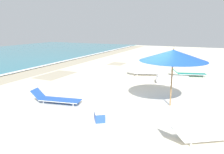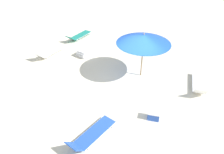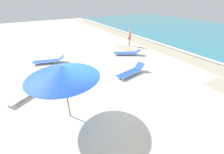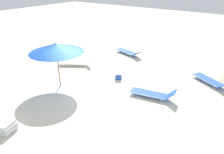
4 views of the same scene
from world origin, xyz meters
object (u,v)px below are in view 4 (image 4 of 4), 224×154
(sun_lounger_under_umbrella, at_px, (129,52))
(sun_lounger_near_water_right, at_px, (76,62))
(beach_umbrella, at_px, (56,48))
(sun_lounger_near_water_left, at_px, (153,93))
(sun_lounger_beside_umbrella, at_px, (211,81))
(cooler_box, at_px, (118,75))

(sun_lounger_under_umbrella, bearing_deg, sun_lounger_near_water_right, -7.71)
(sun_lounger_under_umbrella, bearing_deg, beach_umbrella, 13.26)
(sun_lounger_under_umbrella, relative_size, sun_lounger_near_water_left, 1.05)
(beach_umbrella, relative_size, sun_lounger_under_umbrella, 1.16)
(sun_lounger_under_umbrella, height_order, sun_lounger_near_water_right, sun_lounger_near_water_right)
(sun_lounger_beside_umbrella, relative_size, sun_lounger_near_water_right, 1.05)
(sun_lounger_under_umbrella, xyz_separation_m, cooler_box, (3.91, 1.72, -0.02))
(sun_lounger_beside_umbrella, distance_m, cooler_box, 5.11)
(sun_lounger_near_water_left, xyz_separation_m, sun_lounger_near_water_right, (-0.84, -6.00, 0.00))
(cooler_box, bearing_deg, sun_lounger_near_water_left, -143.36)
(sun_lounger_beside_umbrella, distance_m, sun_lounger_near_water_left, 3.72)
(beach_umbrella, height_order, sun_lounger_near_water_right, beach_umbrella)
(beach_umbrella, distance_m, sun_lounger_near_water_left, 5.30)
(sun_lounger_beside_umbrella, distance_m, sun_lounger_near_water_right, 8.28)
(sun_lounger_under_umbrella, distance_m, cooler_box, 4.27)
(beach_umbrella, xyz_separation_m, sun_lounger_under_umbrella, (-6.54, 0.28, -1.93))
(beach_umbrella, relative_size, sun_lounger_beside_umbrella, 1.20)
(beach_umbrella, distance_m, cooler_box, 3.84)
(beach_umbrella, bearing_deg, sun_lounger_beside_umbrella, 127.36)
(sun_lounger_under_umbrella, height_order, sun_lounger_beside_umbrella, sun_lounger_beside_umbrella)
(sun_lounger_near_water_left, bearing_deg, sun_lounger_under_umbrella, -148.57)
(sun_lounger_near_water_left, relative_size, cooler_box, 3.68)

